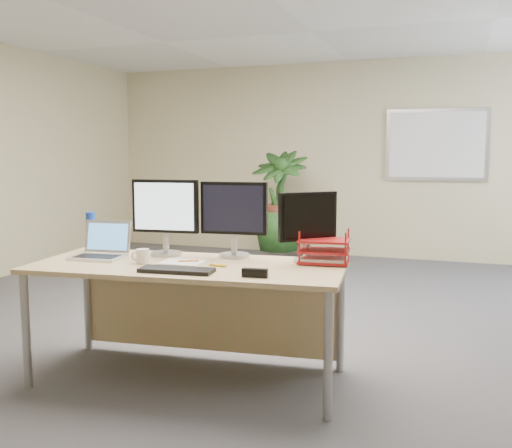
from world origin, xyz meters
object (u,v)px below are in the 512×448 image
(floor_plant, at_px, (279,205))
(monitor_left, at_px, (165,212))
(desk, at_px, (194,285))
(monitor_right, at_px, (234,214))
(laptop, at_px, (102,248))

(floor_plant, relative_size, monitor_left, 2.92)
(desk, relative_size, floor_plant, 1.35)
(desk, height_order, floor_plant, floor_plant)
(floor_plant, height_order, monitor_right, floor_plant)
(desk, xyz_separation_m, monitor_left, (-0.27, 0.12, 0.45))
(desk, xyz_separation_m, laptop, (-0.64, -0.09, 0.22))
(monitor_left, distance_m, monitor_right, 0.47)
(monitor_left, height_order, monitor_right, monitor_left)
(floor_plant, distance_m, laptop, 4.06)
(laptop, bearing_deg, floor_plant, 90.48)
(monitor_left, height_order, laptop, monitor_left)
(floor_plant, relative_size, monitor_right, 2.99)
(desk, xyz_separation_m, floor_plant, (-0.67, 3.97, 0.16))
(desk, distance_m, laptop, 0.68)
(monitor_left, relative_size, monitor_right, 1.02)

